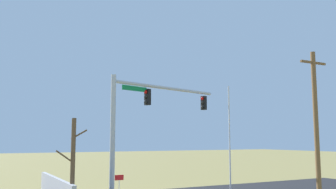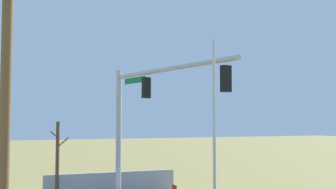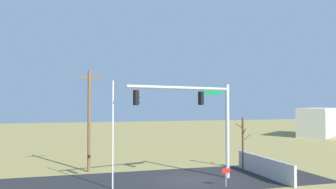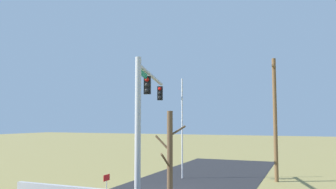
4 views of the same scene
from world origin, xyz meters
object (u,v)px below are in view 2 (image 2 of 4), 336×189
flagpole (214,148)px  utility_pole (5,125)px  signal_mast (144,109)px  bare_tree (57,160)px

flagpole → utility_pole: bearing=100.3°
flagpole → utility_pole: utility_pole is taller
flagpole → utility_pole: 6.34m
signal_mast → flagpole: (-6.43, -0.34, -1.42)m
flagpole → bare_tree: bearing=17.8°
signal_mast → flagpole: 6.60m
signal_mast → bare_tree: signal_mast is taller
utility_pole → bare_tree: size_ratio=1.90×
signal_mast → utility_pole: bearing=142.2°
flagpole → bare_tree: size_ratio=1.62×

